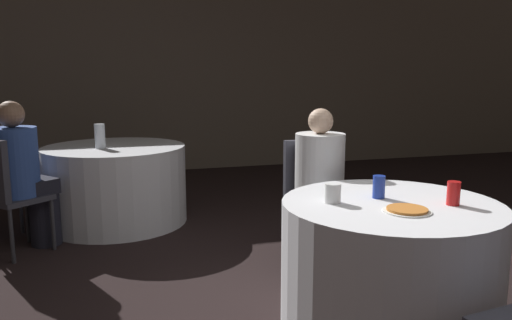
% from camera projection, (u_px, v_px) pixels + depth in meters
% --- Properties ---
extents(wall_back, '(16.00, 0.06, 2.80)m').
position_uv_depth(wall_back, '(194.00, 72.00, 7.10)').
color(wall_back, gray).
rests_on(wall_back, ground_plane).
extents(table_near, '(1.14, 1.14, 0.72)m').
position_uv_depth(table_near, '(388.00, 268.00, 2.65)').
color(table_near, silver).
rests_on(table_near, ground_plane).
extents(table_far, '(1.29, 1.29, 0.72)m').
position_uv_depth(table_far, '(116.00, 184.00, 4.65)').
color(table_far, silver).
rests_on(table_far, ground_plane).
extents(chair_near_north, '(0.41, 0.41, 0.92)m').
position_uv_depth(chair_near_north, '(313.00, 193.00, 3.54)').
color(chair_near_north, '#383842').
rests_on(chair_near_north, ground_plane).
extents(chair_far_southwest, '(0.56, 0.56, 0.92)m').
position_uv_depth(chair_far_southwest, '(5.00, 186.00, 3.74)').
color(chair_far_southwest, '#383842').
rests_on(chair_far_southwest, ground_plane).
extents(person_blue_shirt, '(0.49, 0.47, 1.18)m').
position_uv_depth(person_blue_shirt, '(24.00, 175.00, 3.86)').
color(person_blue_shirt, black).
rests_on(person_blue_shirt, ground_plane).
extents(person_white_shirt, '(0.34, 0.51, 1.15)m').
position_uv_depth(person_white_shirt, '(323.00, 193.00, 3.38)').
color(person_white_shirt, '#33384C').
rests_on(person_white_shirt, ground_plane).
extents(pizza_plate_near, '(0.23, 0.23, 0.02)m').
position_uv_depth(pizza_plate_near, '(407.00, 210.00, 2.41)').
color(pizza_plate_near, white).
rests_on(pizza_plate_near, table_near).
extents(soda_can_blue, '(0.07, 0.07, 0.12)m').
position_uv_depth(soda_can_blue, '(379.00, 187.00, 2.67)').
color(soda_can_blue, '#1E38A5').
rests_on(soda_can_blue, table_near).
extents(soda_can_red, '(0.07, 0.07, 0.12)m').
position_uv_depth(soda_can_red, '(454.00, 193.00, 2.53)').
color(soda_can_red, red).
rests_on(soda_can_red, table_near).
extents(cup_near, '(0.08, 0.08, 0.10)m').
position_uv_depth(cup_near, '(333.00, 193.00, 2.57)').
color(cup_near, white).
rests_on(cup_near, table_near).
extents(bottle_far, '(0.09, 0.09, 0.22)m').
position_uv_depth(bottle_far, '(100.00, 136.00, 4.43)').
color(bottle_far, silver).
rests_on(bottle_far, table_far).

